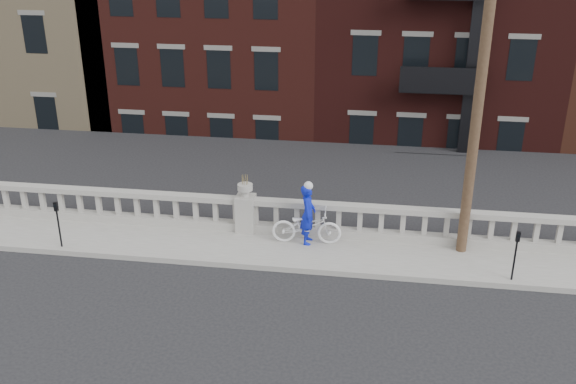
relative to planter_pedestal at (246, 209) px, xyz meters
The scene contains 10 objects.
ground 4.04m from the planter_pedestal, 90.00° to the right, with size 120.00×120.00×0.00m, color black.
sidewalk 1.21m from the planter_pedestal, 90.00° to the right, with size 32.00×2.20×0.15m, color gray.
balustrade 0.19m from the planter_pedestal, ahead, with size 28.00×0.34×1.03m.
planter_pedestal is the anchor object (origin of this frame).
lower_level 19.19m from the planter_pedestal, 88.31° to the left, with size 80.00×44.00×20.80m.
utility_pole 7.61m from the planter_pedestal, ahead, with size 1.60×0.28×10.00m.
parking_meter_c 5.26m from the planter_pedestal, 159.98° to the right, with size 0.10×0.09×1.36m.
parking_meter_d 7.55m from the planter_pedestal, 13.81° to the right, with size 0.10×0.09×1.36m.
bicycle 1.95m from the planter_pedestal, 15.68° to the right, with size 0.69×1.97×1.03m, color white.
cyclist 1.98m from the planter_pedestal, 14.93° to the right, with size 0.64×0.42×1.76m, color #0C19B7.
Camera 1 is at (3.78, -12.81, 8.61)m, focal length 40.00 mm.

